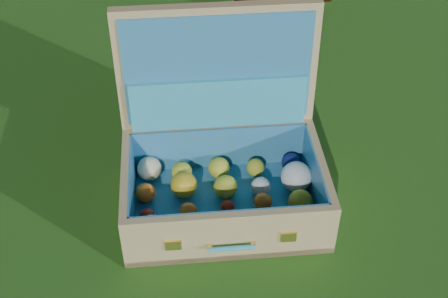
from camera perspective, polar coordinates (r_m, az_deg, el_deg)
ground at (r=1.77m, az=-5.87°, el=-4.15°), size 60.00×60.00×0.00m
suitcase at (r=1.67m, az=-0.11°, el=-0.55°), size 0.56×0.45×0.51m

